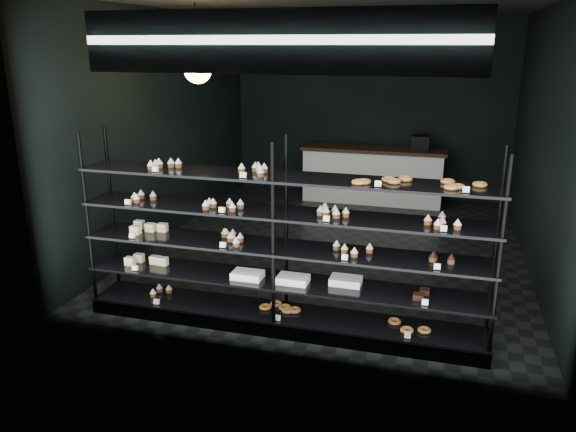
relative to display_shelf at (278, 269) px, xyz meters
The scene contains 5 objects.
room 2.64m from the display_shelf, 87.64° to the left, with size 5.01×6.01×3.20m.
display_shelf is the anchor object (origin of this frame).
signage 2.18m from the display_shelf, 78.07° to the right, with size 3.30×0.05×0.50m.
pendant_lamp 2.59m from the display_shelf, 136.83° to the left, with size 0.32×0.32×0.89m.
service_counter 4.96m from the display_shelf, 86.83° to the left, with size 2.52×0.65×1.23m.
Camera 1 is at (1.38, -7.32, 2.74)m, focal length 35.00 mm.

